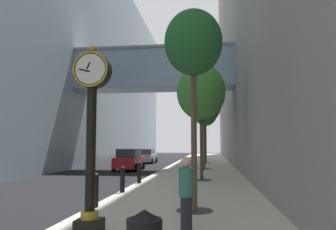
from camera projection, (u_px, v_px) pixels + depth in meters
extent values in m
plane|color=black|center=(164.00, 170.00, 28.06)|extent=(110.00, 110.00, 0.00)
cube|color=beige|center=(201.00, 167.00, 30.67)|extent=(5.87, 80.00, 0.14)
cube|color=#93A8B7|center=(48.00, 45.00, 33.58)|extent=(9.00, 80.00, 24.04)
cube|color=#849EB2|center=(155.00, 71.00, 29.38)|extent=(14.15, 3.20, 3.26)
cube|color=gray|center=(155.00, 52.00, 29.53)|extent=(14.15, 3.40, 0.24)
cube|color=black|center=(89.00, 227.00, 7.35)|extent=(0.55, 0.55, 0.35)
cylinder|color=gold|center=(90.00, 215.00, 7.37)|extent=(0.38, 0.38, 0.18)
cylinder|color=black|center=(91.00, 149.00, 7.50)|extent=(0.22, 0.22, 2.71)
cylinder|color=black|center=(92.00, 70.00, 7.65)|extent=(0.84, 0.28, 0.84)
torus|color=gold|center=(90.00, 69.00, 7.50)|extent=(0.82, 0.05, 0.82)
cylinder|color=white|center=(90.00, 69.00, 7.50)|extent=(0.69, 0.01, 0.69)
cylinder|color=white|center=(95.00, 72.00, 7.80)|extent=(0.69, 0.01, 0.69)
sphere|color=gold|center=(93.00, 49.00, 7.69)|extent=(0.16, 0.16, 0.16)
cube|color=black|center=(88.00, 65.00, 7.51)|extent=(0.10, 0.01, 0.16)
cube|color=black|center=(84.00, 70.00, 7.51)|extent=(0.26, 0.01, 0.09)
cylinder|color=black|center=(95.00, 193.00, 10.67)|extent=(0.20, 0.20, 0.91)
sphere|color=black|center=(96.00, 176.00, 10.71)|extent=(0.21, 0.21, 0.21)
cylinder|color=black|center=(122.00, 181.00, 13.95)|extent=(0.20, 0.20, 0.91)
sphere|color=black|center=(123.00, 169.00, 14.00)|extent=(0.21, 0.21, 0.21)
cylinder|color=black|center=(139.00, 174.00, 17.24)|extent=(0.20, 0.20, 0.91)
sphere|color=black|center=(139.00, 164.00, 17.28)|extent=(0.21, 0.21, 0.21)
cylinder|color=#333335|center=(194.00, 211.00, 10.05)|extent=(1.10, 1.10, 0.02)
cylinder|color=brown|center=(194.00, 136.00, 10.24)|extent=(0.18, 0.18, 4.48)
ellipsoid|color=#23602D|center=(193.00, 42.00, 10.49)|extent=(1.81, 1.81, 2.08)
cylinder|color=#333335|center=(202.00, 180.00, 18.57)|extent=(1.10, 1.10, 0.02)
cylinder|color=#4C3D2D|center=(201.00, 145.00, 18.74)|extent=(0.18, 0.18, 3.90)
ellipsoid|color=#428438|center=(201.00, 92.00, 18.99)|extent=(2.74, 2.74, 3.16)
cylinder|color=#333335|center=(205.00, 169.00, 27.09)|extent=(1.10, 1.10, 0.02)
cylinder|color=brown|center=(204.00, 143.00, 27.27)|extent=(0.18, 0.18, 4.21)
ellipsoid|color=#2D7033|center=(204.00, 104.00, 27.55)|extent=(2.86, 2.86, 3.29)
cylinder|color=#333335|center=(206.00, 163.00, 35.61)|extent=(1.10, 1.10, 0.02)
cylinder|color=#4C3D2D|center=(206.00, 142.00, 35.81)|extent=(0.18, 0.18, 4.44)
ellipsoid|color=#428438|center=(205.00, 112.00, 36.08)|extent=(2.60, 2.60, 2.99)
cone|color=black|center=(144.00, 215.00, 4.84)|extent=(0.53, 0.53, 0.16)
cylinder|color=#23232D|center=(186.00, 215.00, 7.58)|extent=(0.27, 0.27, 0.80)
cylinder|color=#337560|center=(186.00, 182.00, 7.64)|extent=(0.36, 0.36, 0.65)
sphere|color=beige|center=(186.00, 162.00, 7.68)|extent=(0.25, 0.25, 0.25)
cube|color=#AD191E|center=(129.00, 162.00, 27.53)|extent=(1.75, 4.27, 0.85)
cube|color=#282D38|center=(129.00, 153.00, 27.38)|extent=(1.54, 2.39, 0.69)
cylinder|color=black|center=(124.00, 165.00, 29.04)|extent=(0.22, 0.64, 0.64)
cylinder|color=black|center=(143.00, 165.00, 28.82)|extent=(0.22, 0.64, 0.64)
cylinder|color=black|center=(114.00, 167.00, 26.18)|extent=(0.22, 0.64, 0.64)
cylinder|color=black|center=(136.00, 168.00, 25.95)|extent=(0.22, 0.64, 0.64)
cube|color=#B7BABF|center=(146.00, 158.00, 37.74)|extent=(1.80, 4.17, 0.76)
cube|color=#282D38|center=(146.00, 152.00, 37.59)|extent=(1.58, 2.34, 0.62)
cylinder|color=black|center=(141.00, 160.00, 39.23)|extent=(0.22, 0.64, 0.64)
cylinder|color=black|center=(156.00, 160.00, 39.00)|extent=(0.22, 0.64, 0.64)
cylinder|color=black|center=(136.00, 161.00, 36.43)|extent=(0.22, 0.64, 0.64)
cylinder|color=black|center=(152.00, 161.00, 36.21)|extent=(0.22, 0.64, 0.64)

